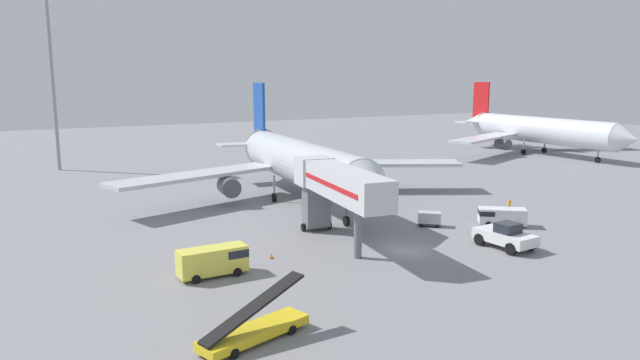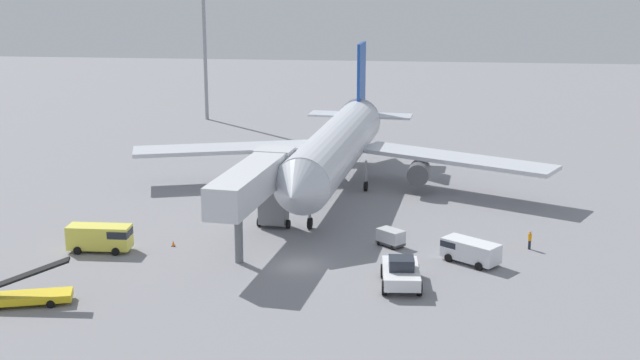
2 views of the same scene
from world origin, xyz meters
The scene contains 12 objects.
ground_plane centered at (0.00, 0.00, 0.00)m, with size 300.00×300.00×0.00m, color gray.
airplane_at_gate centered at (1.04, 23.95, 4.97)m, with size 47.05×42.35×14.66m.
jet_bridge centered at (-4.40, 5.23, 5.59)m, with size 5.29×16.64×7.48m.
pushback_tug centered at (8.49, -3.68, 1.13)m, with size 3.32×5.75×2.41m.
belt_loader_truck centered at (-19.08, -10.50, 0.78)m, with size 7.51×3.94×3.38m.
service_van_mid_center centered at (-17.44, 1.74, 1.32)m, with size 5.46×2.28×2.32m.
service_van_far_center centered at (14.06, 2.35, 1.10)m, with size 5.07×4.50×1.90m.
baggage_cart_far_right centered at (7.42, 5.87, 0.84)m, with size 2.68×2.60×1.52m.
ground_crew_worker_foreground centered at (19.52, 6.34, 0.88)m, with size 0.42×0.42×1.66m.
safety_cone_alpha centered at (-11.67, 3.72, 0.25)m, with size 0.33×0.33×0.51m.
airplane_background centered at (63.67, 41.19, 4.91)m, with size 47.00×42.33×14.34m.
apron_light_mast centered at (-23.50, 65.25, 20.91)m, with size 2.40×2.40×31.05m.
Camera 1 is at (-31.13, -40.83, 15.56)m, focal length 32.61 mm.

